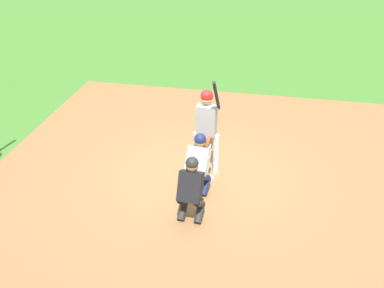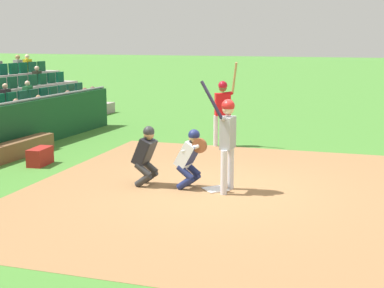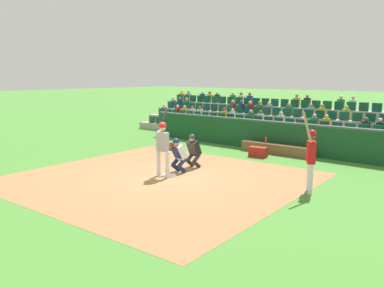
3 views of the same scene
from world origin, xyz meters
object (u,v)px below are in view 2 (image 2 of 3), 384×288
object	(u,v)px
on_deck_batter	(223,105)
batter_at_plate	(227,134)
catcher_crouching	(190,155)
home_plate_umpire	(146,153)
home_plate_marker	(215,189)
equipment_duffel_bag	(40,156)
dugout_bench	(10,151)

from	to	relation	value
on_deck_batter	batter_at_plate	bearing A→B (deg)	17.97
catcher_crouching	home_plate_umpire	xyz separation A→B (m)	(0.08, -0.95, -0.00)
home_plate_marker	on_deck_batter	distance (m)	4.79
equipment_duffel_bag	on_deck_batter	world-z (taller)	on_deck_batter
catcher_crouching	home_plate_umpire	bearing A→B (deg)	-84.90
equipment_duffel_bag	home_plate_marker	bearing A→B (deg)	74.50
batter_at_plate	home_plate_umpire	size ratio (longest dim) A/B	1.74
catcher_crouching	batter_at_plate	bearing A→B (deg)	92.22
catcher_crouching	equipment_duffel_bag	size ratio (longest dim) A/B	1.69
home_plate_marker	on_deck_batter	xyz separation A→B (m)	(-4.49, -1.22, 1.16)
home_plate_umpire	dugout_bench	bearing A→B (deg)	-103.89
home_plate_marker	home_plate_umpire	bearing A→B (deg)	-83.06
on_deck_batter	catcher_crouching	bearing A→B (deg)	8.76
home_plate_umpire	dugout_bench	xyz separation A→B (m)	(-1.06, -4.30, -0.48)
home_plate_marker	catcher_crouching	world-z (taller)	catcher_crouching
batter_at_plate	home_plate_umpire	world-z (taller)	batter_at_plate
catcher_crouching	on_deck_batter	xyz separation A→B (m)	(-4.58, -0.71, 0.47)
catcher_crouching	dugout_bench	size ratio (longest dim) A/B	0.39
catcher_crouching	dugout_bench	distance (m)	5.37
home_plate_umpire	equipment_duffel_bag	bearing A→B (deg)	-104.39
catcher_crouching	equipment_duffel_bag	bearing A→B (deg)	-100.11
batter_at_plate	equipment_duffel_bag	distance (m)	5.11
batter_at_plate	on_deck_batter	xyz separation A→B (m)	(-4.55, -1.48, -0.00)
home_plate_marker	home_plate_umpire	xyz separation A→B (m)	(0.18, -1.46, 0.69)
home_plate_umpire	equipment_duffel_bag	xyz separation A→B (m)	(-0.83, -3.25, -0.49)
dugout_bench	catcher_crouching	bearing A→B (deg)	79.44
dugout_bench	on_deck_batter	distance (m)	5.88
home_plate_umpire	equipment_duffel_bag	distance (m)	3.39
batter_at_plate	equipment_duffel_bag	bearing A→B (deg)	-98.23
home_plate_marker	home_plate_umpire	size ratio (longest dim) A/B	0.34
batter_at_plate	equipment_duffel_bag	xyz separation A→B (m)	(-0.72, -4.97, -0.97)
catcher_crouching	home_plate_umpire	world-z (taller)	home_plate_umpire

